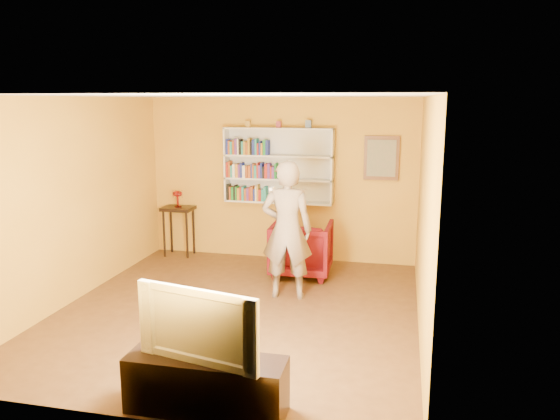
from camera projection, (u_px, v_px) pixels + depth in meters
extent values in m
cube|color=#4B3018|center=(238.00, 315.00, 6.99)|extent=(5.30, 5.80, 0.12)
cube|color=#C18A23|center=(281.00, 179.00, 9.12)|extent=(5.30, 0.04, 2.70)
cube|color=#C18A23|center=(141.00, 268.00, 4.31)|extent=(5.30, 0.04, 2.70)
cube|color=#C18A23|center=(72.00, 200.00, 7.21)|extent=(0.04, 5.80, 2.70)
cube|color=#C18A23|center=(426.00, 216.00, 6.22)|extent=(0.04, 5.80, 2.70)
cube|color=white|center=(234.00, 93.00, 6.44)|extent=(5.30, 5.80, 0.06)
cube|color=silver|center=(280.00, 165.00, 9.04)|extent=(1.80, 0.03, 1.20)
cube|color=silver|center=(227.00, 164.00, 9.10)|extent=(0.03, 0.28, 1.20)
cube|color=silver|center=(332.00, 167.00, 8.72)|extent=(0.03, 0.28, 1.20)
cube|color=silver|center=(278.00, 202.00, 9.03)|extent=(1.80, 0.28, 0.03)
cube|color=silver|center=(278.00, 179.00, 8.96)|extent=(1.80, 0.28, 0.03)
cube|color=silver|center=(278.00, 156.00, 8.88)|extent=(1.80, 0.28, 0.03)
cube|color=silver|center=(278.00, 129.00, 8.79)|extent=(1.80, 0.28, 0.03)
cube|color=black|center=(229.00, 192.00, 9.13)|extent=(0.04, 0.15, 0.26)
cube|color=#94451B|center=(231.00, 193.00, 9.12)|extent=(0.03, 0.14, 0.22)
cube|color=#1A772B|center=(233.00, 193.00, 9.12)|extent=(0.04, 0.16, 0.22)
cube|color=black|center=(236.00, 192.00, 9.12)|extent=(0.03, 0.18, 0.24)
cube|color=#1A772B|center=(237.00, 193.00, 9.12)|extent=(0.02, 0.17, 0.23)
cube|color=#A57B21|center=(240.00, 194.00, 9.11)|extent=(0.04, 0.18, 0.20)
cube|color=maroon|center=(242.00, 193.00, 9.10)|extent=(0.03, 0.17, 0.23)
cube|color=teal|center=(244.00, 193.00, 9.09)|extent=(0.04, 0.18, 0.23)
cube|color=#94451B|center=(246.00, 194.00, 9.08)|extent=(0.04, 0.17, 0.20)
cube|color=#542A80|center=(249.00, 194.00, 9.08)|extent=(0.04, 0.18, 0.21)
cube|color=maroon|center=(251.00, 193.00, 9.06)|extent=(0.02, 0.16, 0.23)
cube|color=#94451B|center=(253.00, 193.00, 9.06)|extent=(0.04, 0.18, 0.24)
cube|color=navy|center=(255.00, 194.00, 9.06)|extent=(0.03, 0.19, 0.20)
cube|color=silver|center=(257.00, 193.00, 9.04)|extent=(0.02, 0.18, 0.24)
cube|color=#A57B21|center=(258.00, 193.00, 9.02)|extent=(0.03, 0.14, 0.27)
cube|color=maroon|center=(261.00, 195.00, 9.01)|extent=(0.04, 0.14, 0.19)
cube|color=teal|center=(263.00, 195.00, 9.01)|extent=(0.03, 0.14, 0.20)
cube|color=teal|center=(266.00, 194.00, 9.01)|extent=(0.04, 0.18, 0.24)
cube|color=maroon|center=(228.00, 169.00, 9.06)|extent=(0.03, 0.15, 0.25)
cube|color=#94451B|center=(230.00, 169.00, 9.05)|extent=(0.03, 0.16, 0.27)
cube|color=teal|center=(232.00, 171.00, 9.05)|extent=(0.03, 0.15, 0.20)
cube|color=silver|center=(235.00, 170.00, 9.04)|extent=(0.04, 0.15, 0.22)
cube|color=#C27D22|center=(238.00, 171.00, 9.03)|extent=(0.04, 0.16, 0.22)
cube|color=#542A80|center=(240.00, 171.00, 9.02)|extent=(0.03, 0.16, 0.22)
cube|color=navy|center=(242.00, 170.00, 9.01)|extent=(0.04, 0.16, 0.24)
cube|color=silver|center=(245.00, 171.00, 9.01)|extent=(0.04, 0.16, 0.20)
cube|color=#94451B|center=(248.00, 172.00, 9.01)|extent=(0.03, 0.18, 0.19)
cube|color=#94451B|center=(251.00, 171.00, 9.00)|extent=(0.04, 0.19, 0.20)
cube|color=navy|center=(252.00, 171.00, 8.97)|extent=(0.02, 0.15, 0.23)
cube|color=#94451B|center=(254.00, 171.00, 8.96)|extent=(0.03, 0.15, 0.23)
cube|color=teal|center=(256.00, 172.00, 8.98)|extent=(0.04, 0.18, 0.20)
cube|color=maroon|center=(259.00, 170.00, 8.96)|extent=(0.03, 0.18, 0.25)
cube|color=#542A80|center=(260.00, 171.00, 8.95)|extent=(0.03, 0.16, 0.21)
cube|color=navy|center=(262.00, 170.00, 8.95)|extent=(0.03, 0.19, 0.25)
cube|color=black|center=(264.00, 172.00, 8.94)|extent=(0.03, 0.17, 0.19)
cube|color=maroon|center=(267.00, 171.00, 8.93)|extent=(0.04, 0.18, 0.24)
cube|color=#542A80|center=(269.00, 171.00, 8.90)|extent=(0.04, 0.14, 0.25)
cube|color=maroon|center=(272.00, 172.00, 8.92)|extent=(0.02, 0.19, 0.20)
cube|color=#542A80|center=(274.00, 172.00, 8.90)|extent=(0.04, 0.16, 0.20)
cube|color=#1A772B|center=(276.00, 171.00, 8.90)|extent=(0.03, 0.19, 0.25)
cube|color=navy|center=(228.00, 146.00, 8.99)|extent=(0.04, 0.17, 0.25)
cube|color=#94451B|center=(230.00, 147.00, 8.97)|extent=(0.03, 0.14, 0.23)
cube|color=teal|center=(232.00, 148.00, 8.98)|extent=(0.04, 0.16, 0.21)
cube|color=#94451B|center=(235.00, 147.00, 8.97)|extent=(0.03, 0.18, 0.23)
cube|color=#542A80|center=(237.00, 146.00, 8.96)|extent=(0.04, 0.18, 0.26)
cube|color=silver|center=(239.00, 147.00, 8.95)|extent=(0.02, 0.16, 0.25)
cube|color=black|center=(241.00, 147.00, 8.93)|extent=(0.03, 0.15, 0.25)
cube|color=teal|center=(243.00, 148.00, 8.93)|extent=(0.03, 0.15, 0.22)
cube|color=#A57B21|center=(245.00, 148.00, 8.92)|extent=(0.03, 0.15, 0.22)
cube|color=#94451B|center=(248.00, 148.00, 8.92)|extent=(0.03, 0.17, 0.20)
cube|color=#A57B21|center=(250.00, 146.00, 8.92)|extent=(0.03, 0.19, 0.27)
cube|color=black|center=(252.00, 148.00, 8.91)|extent=(0.03, 0.17, 0.21)
cube|color=navy|center=(255.00, 147.00, 8.90)|extent=(0.04, 0.18, 0.25)
cube|color=teal|center=(257.00, 147.00, 8.88)|extent=(0.03, 0.17, 0.26)
cube|color=maroon|center=(259.00, 149.00, 8.89)|extent=(0.03, 0.18, 0.19)
cube|color=navy|center=(261.00, 148.00, 8.86)|extent=(0.03, 0.14, 0.22)
cube|color=#C27D22|center=(263.00, 149.00, 8.87)|extent=(0.03, 0.17, 0.20)
cube|color=#1A772B|center=(265.00, 147.00, 8.84)|extent=(0.04, 0.14, 0.25)
cube|color=navy|center=(268.00, 148.00, 8.85)|extent=(0.04, 0.18, 0.24)
cube|color=#A5802F|center=(248.00, 124.00, 8.89)|extent=(0.08, 0.08, 0.10)
cube|color=maroon|center=(279.00, 124.00, 8.78)|extent=(0.07, 0.07, 0.10)
cube|color=#4A5C7B|center=(308.00, 124.00, 8.67)|extent=(0.09, 0.09, 0.13)
cube|color=#553118|center=(381.00, 158.00, 8.63)|extent=(0.55, 0.04, 0.70)
cube|color=gray|center=(381.00, 158.00, 8.61)|extent=(0.45, 0.02, 0.58)
cylinder|color=black|center=(164.00, 234.00, 9.33)|extent=(0.04, 0.04, 0.80)
cylinder|color=black|center=(187.00, 235.00, 9.24)|extent=(0.04, 0.04, 0.80)
cylinder|color=black|center=(171.00, 230.00, 9.62)|extent=(0.04, 0.04, 0.80)
cylinder|color=black|center=(194.00, 231.00, 9.53)|extent=(0.04, 0.04, 0.80)
cube|color=black|center=(178.00, 208.00, 9.35)|extent=(0.52, 0.40, 0.06)
cylinder|color=maroon|center=(178.00, 206.00, 9.34)|extent=(0.12, 0.12, 0.02)
cylinder|color=maroon|center=(178.00, 201.00, 9.32)|extent=(0.03, 0.03, 0.15)
ellipsoid|color=maroon|center=(178.00, 194.00, 9.30)|extent=(0.16, 0.16, 0.11)
cylinder|color=beige|center=(182.00, 194.00, 9.28)|extent=(0.01, 0.01, 0.12)
cylinder|color=beige|center=(182.00, 194.00, 9.34)|extent=(0.01, 0.01, 0.12)
cylinder|color=beige|center=(179.00, 193.00, 9.38)|extent=(0.01, 0.01, 0.12)
cylinder|color=beige|center=(176.00, 193.00, 9.37)|extent=(0.01, 0.01, 0.12)
cylinder|color=beige|center=(173.00, 194.00, 9.32)|extent=(0.01, 0.01, 0.12)
cylinder|color=beige|center=(173.00, 195.00, 9.25)|extent=(0.01, 0.01, 0.12)
cylinder|color=beige|center=(176.00, 195.00, 9.22)|extent=(0.01, 0.01, 0.12)
cylinder|color=beige|center=(179.00, 195.00, 9.23)|extent=(0.01, 0.01, 0.12)
imported|color=#4A050E|center=(302.00, 248.00, 8.36)|extent=(0.92, 0.95, 0.84)
imported|color=#7B6A5A|center=(287.00, 230.00, 7.31)|extent=(0.73, 0.51, 1.88)
cube|color=white|center=(272.00, 188.00, 6.89)|extent=(0.04, 0.15, 0.04)
cube|color=black|center=(206.00, 385.00, 4.69)|extent=(1.39, 0.42, 0.49)
imported|color=black|center=(204.00, 322.00, 4.58)|extent=(1.14, 0.39, 0.65)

